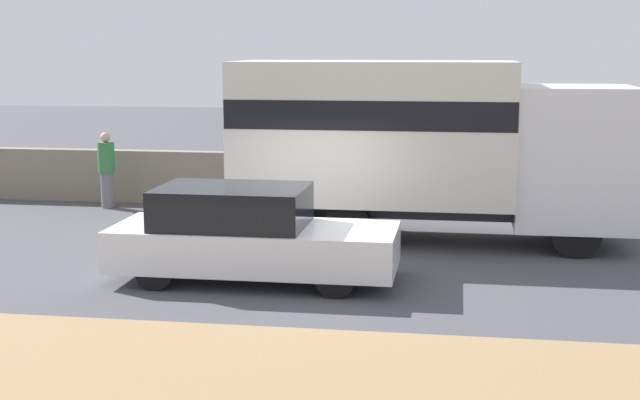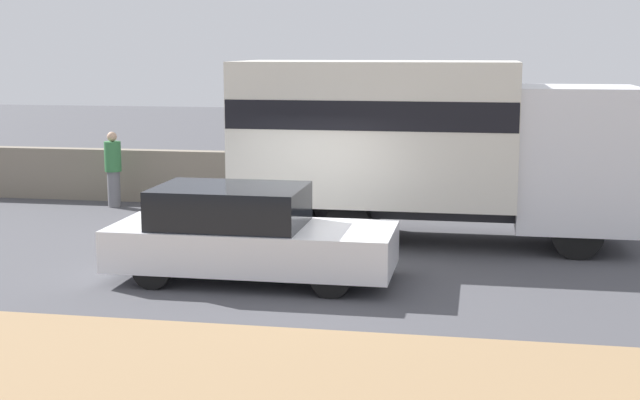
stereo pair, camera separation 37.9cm
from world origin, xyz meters
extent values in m
plane|color=#47474C|center=(0.00, 0.00, 0.00)|extent=(80.00, 80.00, 0.00)
cube|color=gray|center=(0.00, 6.43, 0.62)|extent=(60.00, 0.35, 1.24)
cube|color=silver|center=(4.70, 3.09, 1.69)|extent=(2.12, 2.27, 2.57)
cube|color=black|center=(5.74, 3.09, 2.20)|extent=(0.06, 1.93, 1.13)
cube|color=#2D2D33|center=(1.02, 3.09, 0.66)|extent=(5.23, 1.38, 0.25)
cube|color=silver|center=(1.02, 3.09, 2.10)|extent=(5.23, 2.51, 2.63)
cube|color=black|center=(1.02, 3.09, 2.48)|extent=(5.21, 2.53, 0.53)
cylinder|color=black|center=(4.70, 4.05, 0.45)|extent=(0.89, 0.28, 0.89)
cylinder|color=black|center=(4.70, 2.12, 0.45)|extent=(0.89, 0.28, 0.89)
cylinder|color=black|center=(-0.42, 4.05, 0.45)|extent=(0.89, 0.28, 0.89)
cylinder|color=black|center=(-0.42, 2.12, 0.45)|extent=(0.89, 0.28, 0.89)
cylinder|color=black|center=(0.63, 4.05, 0.45)|extent=(0.89, 0.28, 0.89)
cylinder|color=black|center=(0.63, 2.12, 0.45)|extent=(0.89, 0.28, 0.89)
cube|color=silver|center=(-0.53, -0.32, 0.55)|extent=(4.49, 1.78, 0.66)
cube|color=black|center=(-0.89, -0.32, 1.19)|extent=(2.33, 1.64, 0.62)
cylinder|color=black|center=(0.86, 0.45, 0.30)|extent=(0.60, 0.20, 0.60)
cylinder|color=black|center=(0.86, -1.09, 0.30)|extent=(0.60, 0.20, 0.60)
cylinder|color=black|center=(-1.92, 0.45, 0.30)|extent=(0.60, 0.20, 0.60)
cylinder|color=black|center=(-1.92, -1.09, 0.30)|extent=(0.60, 0.20, 0.60)
cylinder|color=slate|center=(-5.39, 5.55, 0.42)|extent=(0.30, 0.30, 0.83)
cylinder|color=#33723F|center=(-5.39, 5.55, 1.18)|extent=(0.38, 0.38, 0.69)
sphere|color=tan|center=(-5.39, 5.55, 1.64)|extent=(0.23, 0.23, 0.23)
camera|label=1|loc=(2.62, -13.76, 3.66)|focal=50.00mm
camera|label=2|loc=(3.00, -13.70, 3.66)|focal=50.00mm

